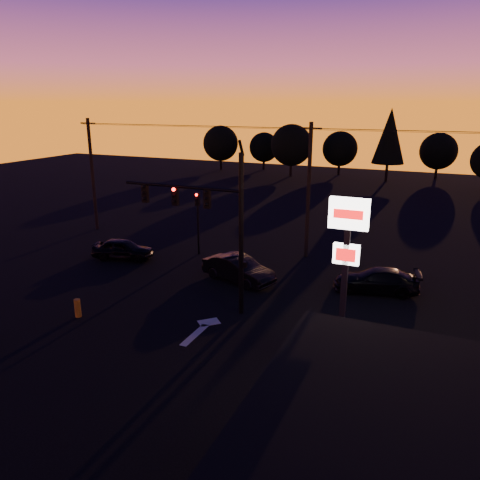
# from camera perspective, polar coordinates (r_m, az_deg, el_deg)

# --- Properties ---
(ground) EXTENTS (120.00, 120.00, 0.00)m
(ground) POSITION_cam_1_polar(r_m,az_deg,el_deg) (21.35, -8.06, -12.29)
(ground) COLOR black
(ground) RESTS_ON ground
(lane_arrow) EXTENTS (1.20, 3.10, 0.01)m
(lane_arrow) POSITION_cam_1_polar(r_m,az_deg,el_deg) (22.39, -4.69, -10.71)
(lane_arrow) COLOR beige
(lane_arrow) RESTS_ON ground
(traffic_signal_mast) EXTENTS (6.79, 0.52, 8.58)m
(traffic_signal_mast) POSITION_cam_1_polar(r_m,az_deg,el_deg) (22.87, -3.54, 3.11)
(traffic_signal_mast) COLOR black
(traffic_signal_mast) RESTS_ON ground
(secondary_signal) EXTENTS (0.30, 0.31, 4.35)m
(secondary_signal) POSITION_cam_1_polar(r_m,az_deg,el_deg) (32.03, -5.18, 3.16)
(secondary_signal) COLOR black
(secondary_signal) RESTS_ON ground
(pylon_sign) EXTENTS (1.50, 0.28, 6.80)m
(pylon_sign) POSITION_cam_1_polar(r_m,az_deg,el_deg) (18.34, 12.88, -0.76)
(pylon_sign) COLOR black
(pylon_sign) RESTS_ON ground
(utility_pole_0) EXTENTS (1.40, 0.26, 9.00)m
(utility_pole_0) POSITION_cam_1_polar(r_m,az_deg,el_deg) (40.00, -17.54, 7.66)
(utility_pole_0) COLOR black
(utility_pole_0) RESTS_ON ground
(utility_pole_1) EXTENTS (1.40, 0.26, 9.00)m
(utility_pole_1) POSITION_cam_1_polar(r_m,az_deg,el_deg) (31.37, 8.35, 6.00)
(utility_pole_1) COLOR black
(utility_pole_1) RESTS_ON ground
(power_wires) EXTENTS (36.00, 1.22, 0.07)m
(power_wires) POSITION_cam_1_polar(r_m,az_deg,el_deg) (30.90, 8.67, 13.26)
(power_wires) COLOR black
(power_wires) RESTS_ON ground
(bollard) EXTENTS (0.31, 0.31, 0.92)m
(bollard) POSITION_cam_1_polar(r_m,az_deg,el_deg) (24.62, -19.18, -7.84)
(bollard) COLOR orange
(bollard) RESTS_ON ground
(tree_0) EXTENTS (5.36, 5.36, 6.74)m
(tree_0) POSITION_cam_1_polar(r_m,az_deg,el_deg) (73.45, -2.37, 11.69)
(tree_0) COLOR black
(tree_0) RESTS_ON ground
(tree_1) EXTENTS (4.54, 4.54, 5.71)m
(tree_1) POSITION_cam_1_polar(r_m,az_deg,el_deg) (73.88, 2.94, 11.23)
(tree_1) COLOR black
(tree_1) RESTS_ON ground
(tree_2) EXTENTS (5.77, 5.78, 7.26)m
(tree_2) POSITION_cam_1_polar(r_m,az_deg,el_deg) (67.13, 6.29, 11.42)
(tree_2) COLOR black
(tree_2) RESTS_ON ground
(tree_3) EXTENTS (4.95, 4.95, 6.22)m
(tree_3) POSITION_cam_1_polar(r_m,az_deg,el_deg) (69.53, 12.09, 10.82)
(tree_3) COLOR black
(tree_3) RESTS_ON ground
(tree_4) EXTENTS (4.18, 4.18, 9.50)m
(tree_4) POSITION_cam_1_polar(r_m,az_deg,el_deg) (65.30, 17.78, 11.98)
(tree_4) COLOR black
(tree_4) RESTS_ON ground
(tree_5) EXTENTS (4.95, 4.95, 6.22)m
(tree_5) POSITION_cam_1_polar(r_m,az_deg,el_deg) (70.08, 23.04, 9.93)
(tree_5) COLOR black
(tree_5) RESTS_ON ground
(car_left) EXTENTS (4.34, 2.54, 1.39)m
(car_left) POSITION_cam_1_polar(r_m,az_deg,el_deg) (32.46, -14.09, -1.07)
(car_left) COLOR black
(car_left) RESTS_ON ground
(car_mid) EXTENTS (4.85, 2.92, 1.51)m
(car_mid) POSITION_cam_1_polar(r_m,az_deg,el_deg) (27.60, -0.21, -3.55)
(car_mid) COLOR black
(car_mid) RESTS_ON ground
(car_right) EXTENTS (4.92, 2.71, 1.35)m
(car_right) POSITION_cam_1_polar(r_m,az_deg,el_deg) (27.19, 16.28, -4.75)
(car_right) COLOR black
(car_right) RESTS_ON ground
(suv_parked) EXTENTS (3.60, 5.39, 1.37)m
(suv_parked) POSITION_cam_1_polar(r_m,az_deg,el_deg) (17.23, 17.96, -18.03)
(suv_parked) COLOR black
(suv_parked) RESTS_ON ground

